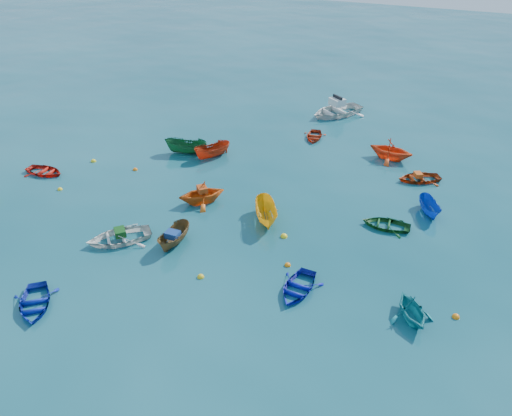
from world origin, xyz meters
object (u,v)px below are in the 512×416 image
at_px(dinghy_white_near, 120,241).
at_px(motorboat_white, 336,115).
at_px(dinghy_blue_sw, 35,306).
at_px(dinghy_blue_se, 297,290).

height_order(dinghy_white_near, motorboat_white, motorboat_white).
relative_size(dinghy_blue_sw, motorboat_white, 0.59).
xyz_separation_m(dinghy_white_near, dinghy_blue_se, (10.29, 0.29, 0.00)).
bearing_deg(dinghy_blue_sw, dinghy_white_near, 47.23).
relative_size(dinghy_white_near, dinghy_blue_se, 1.23).
xyz_separation_m(dinghy_blue_sw, motorboat_white, (5.22, 29.18, 0.00)).
height_order(dinghy_blue_sw, motorboat_white, motorboat_white).
bearing_deg(dinghy_blue_se, motorboat_white, 104.27).
bearing_deg(dinghy_white_near, dinghy_blue_sw, -48.74).
distance_m(dinghy_blue_sw, dinghy_white_near, 5.84).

